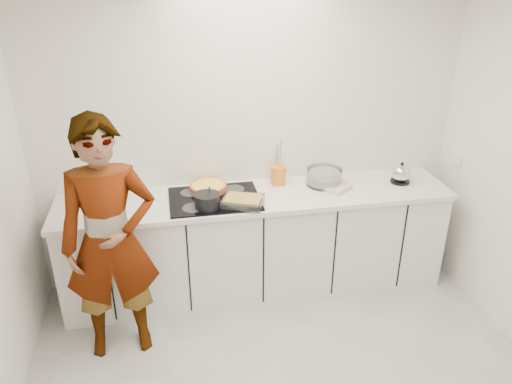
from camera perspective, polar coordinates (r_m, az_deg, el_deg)
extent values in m
cube|color=white|center=(4.23, -0.72, 6.28)|extent=(3.60, 0.00, 2.60)
cube|color=white|center=(4.71, 21.92, 3.45)|extent=(0.02, 0.15, 0.09)
cube|color=white|center=(4.31, 0.09, -6.04)|extent=(3.20, 0.58, 0.87)
cube|color=white|center=(4.09, 0.09, -0.61)|extent=(3.24, 0.64, 0.04)
cube|color=black|center=(4.02, -4.77, -0.79)|extent=(0.72, 0.54, 0.01)
cylinder|color=#C45C2F|center=(4.15, -5.47, 0.53)|extent=(0.35, 0.35, 0.05)
cylinder|color=yellow|center=(4.14, -5.48, 0.77)|extent=(0.31, 0.31, 0.01)
cylinder|color=black|center=(3.86, -5.59, -0.98)|extent=(0.24, 0.24, 0.11)
cylinder|color=silver|center=(3.85, -5.36, -0.16)|extent=(0.01, 0.08, 0.17)
cube|color=silver|center=(3.89, -1.48, -1.07)|extent=(0.37, 0.33, 0.06)
cube|color=tan|center=(3.88, -1.49, -0.80)|extent=(0.33, 0.29, 0.02)
cylinder|color=silver|center=(4.28, 7.79, 1.71)|extent=(0.40, 0.40, 0.14)
cylinder|color=white|center=(4.29, 7.78, 1.45)|extent=(0.34, 0.34, 0.06)
cube|color=white|center=(4.22, 9.32, 0.45)|extent=(0.26, 0.25, 0.04)
cylinder|color=black|center=(4.48, 16.12, 1.16)|extent=(0.17, 0.17, 0.02)
sphere|color=silver|center=(4.45, 16.24, 2.08)|extent=(0.16, 0.16, 0.16)
sphere|color=black|center=(4.42, 16.38, 3.12)|extent=(0.03, 0.03, 0.03)
cylinder|color=orange|center=(4.26, 2.56, 1.95)|extent=(0.17, 0.17, 0.16)
imported|color=white|center=(3.59, -16.32, -5.50)|extent=(0.69, 0.48, 1.81)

